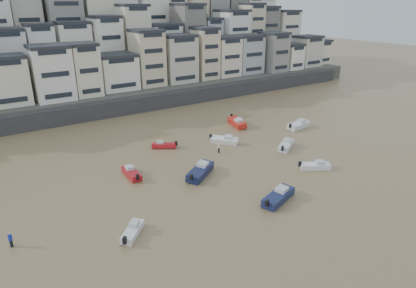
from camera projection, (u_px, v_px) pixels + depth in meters
harbor_wall at (126, 106)px, 84.09m from camera, size 140.00×3.00×3.50m
hillside at (88, 39)px, 113.40m from camera, size 141.04×66.00×50.00m
boat_a at (278, 195)px, 47.46m from camera, size 6.75×4.08×1.75m
boat_b at (315, 165)px, 56.60m from camera, size 5.11×3.99×1.36m
boat_c at (200, 170)px, 54.38m from camera, size 6.92×5.80×1.88m
boat_d at (286, 144)px, 64.51m from camera, size 5.81×4.67×1.56m
boat_e at (224, 139)px, 66.81m from camera, size 4.80×5.32×1.48m
boat_f at (131, 172)px, 54.24m from camera, size 1.87×5.21×1.41m
boat_g at (299, 124)px, 74.80m from camera, size 6.38×2.92×1.68m
boat_h at (164, 144)px, 64.80m from camera, size 4.64×3.75×1.25m
boat_i at (237, 122)px, 76.16m from camera, size 3.83×6.90×1.79m
boat_j at (132, 230)px, 40.66m from camera, size 4.23×4.31×1.24m
person_blue at (10, 240)px, 38.61m from camera, size 0.44×0.44×1.74m
person_pink at (219, 148)px, 62.74m from camera, size 0.44×0.44×1.74m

